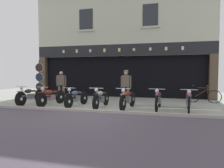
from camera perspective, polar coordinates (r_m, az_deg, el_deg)
ground at (r=7.21m, az=-8.39°, el=-9.55°), size 23.24×22.00×0.18m
shop_facade at (r=14.71m, az=3.66°, el=4.11°), size 11.54×4.42×6.76m
motorcycle_far_left at (r=10.80m, az=-21.72°, el=-2.96°), size 0.62×1.98×0.94m
motorcycle_left at (r=10.08m, az=-16.51°, el=-3.33°), size 0.62×2.01×0.92m
motorcycle_center_left at (r=9.58m, az=-9.83°, el=-3.66°), size 0.62×1.93×0.91m
motorcycle_center at (r=9.07m, az=-3.04°, el=-3.91°), size 0.62×2.03×0.92m
motorcycle_center_right at (r=8.76m, az=4.39°, el=-4.11°), size 0.62×2.07×0.93m
motorcycle_right at (r=8.81m, az=12.71°, el=-4.17°), size 0.62×2.10×0.93m
motorcycle_far_right at (r=8.86m, az=20.47°, el=-4.27°), size 0.62×1.99×0.93m
salesman_left at (r=11.87m, az=-13.90°, el=-0.07°), size 0.55×0.29×1.62m
shopkeeper_center at (r=10.76m, az=3.90°, el=-0.12°), size 0.56×0.33×1.68m
tyre_sign_pole at (r=13.09m, az=-19.50°, el=1.72°), size 0.52×0.06×2.29m
advert_board_near at (r=12.88m, az=15.96°, el=4.40°), size 0.69×0.03×0.89m
advert_board_far at (r=12.95m, az=20.75°, el=4.10°), size 0.66×0.03×1.06m
leaning_bicycle at (r=11.62m, az=24.10°, el=-2.95°), size 1.68×0.50×0.93m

